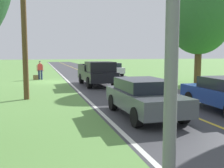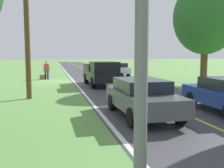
# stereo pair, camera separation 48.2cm
# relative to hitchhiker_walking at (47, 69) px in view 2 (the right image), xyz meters

# --- Properties ---
(ground_plane) EXTENTS (200.00, 200.00, 0.00)m
(ground_plane) POSITION_rel_hitchhiker_walking_xyz_m (-1.19, 2.33, -0.98)
(ground_plane) COLOR #609347
(road_surface) EXTENTS (6.87, 120.00, 0.00)m
(road_surface) POSITION_rel_hitchhiker_walking_xyz_m (-5.59, 2.33, -0.98)
(road_surface) COLOR #3D3D42
(road_surface) RESTS_ON ground
(lane_edge_line) EXTENTS (0.16, 117.60, 0.00)m
(lane_edge_line) POSITION_rel_hitchhiker_walking_xyz_m (-2.33, 2.33, -0.98)
(lane_edge_line) COLOR silver
(lane_edge_line) RESTS_ON ground
(lane_centre_line) EXTENTS (0.14, 117.60, 0.00)m
(lane_centre_line) POSITION_rel_hitchhiker_walking_xyz_m (-5.59, 2.33, -0.98)
(lane_centre_line) COLOR gold
(lane_centre_line) RESTS_ON ground
(hitchhiker_walking) EXTENTS (0.62, 0.51, 1.75)m
(hitchhiker_walking) POSITION_rel_hitchhiker_walking_xyz_m (0.00, 0.00, 0.00)
(hitchhiker_walking) COLOR navy
(hitchhiker_walking) RESTS_ON ground
(suitcase_carried) EXTENTS (0.46, 0.20, 0.44)m
(suitcase_carried) POSITION_rel_hitchhiker_walking_xyz_m (0.42, 0.08, -0.76)
(suitcase_carried) COLOR brown
(suitcase_carried) RESTS_ON ground
(pickup_truck_passing) EXTENTS (2.18, 5.44, 1.82)m
(pickup_truck_passing) POSITION_rel_hitchhiker_walking_xyz_m (-4.13, 6.20, -0.01)
(pickup_truck_passing) COLOR black
(pickup_truck_passing) RESTS_ON ground
(tree_far_side_near) EXTENTS (5.03, 5.03, 8.13)m
(tree_far_side_near) POSITION_rel_hitchhiker_walking_xyz_m (-12.34, 6.71, 4.23)
(tree_far_side_near) COLOR brown
(tree_far_side_near) RESTS_ON ground
(sedan_near_oncoming) EXTENTS (2.04, 4.46, 1.41)m
(sedan_near_oncoming) POSITION_rel_hitchhiker_walking_xyz_m (-7.55, -2.71, -0.23)
(sedan_near_oncoming) COLOR silver
(sedan_near_oncoming) RESTS_ON ground
(sedan_ahead_same_lane) EXTENTS (1.96, 4.42, 1.41)m
(sedan_ahead_same_lane) POSITION_rel_hitchhiker_walking_xyz_m (-3.80, 16.32, -0.23)
(sedan_ahead_same_lane) COLOR #4C5156
(sedan_ahead_same_lane) RESTS_ON ground
(utility_pole_roadside) EXTENTS (0.28, 0.28, 8.40)m
(utility_pole_roadside) POSITION_rel_hitchhiker_walking_xyz_m (0.73, 11.18, 3.22)
(utility_pole_roadside) COLOR brown
(utility_pole_roadside) RESTS_ON ground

